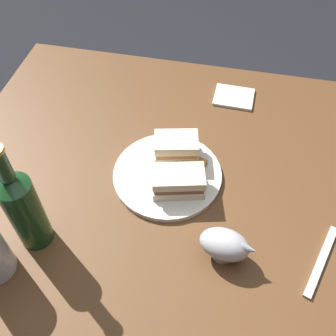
{
  "coord_description": "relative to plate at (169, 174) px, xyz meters",
  "views": [
    {
      "loc": [
        0.12,
        -0.57,
        1.46
      ],
      "look_at": [
        0.0,
        0.0,
        0.74
      ],
      "focal_mm": 42.48,
      "sensor_mm": 36.0,
      "label": 1
    }
  ],
  "objects": [
    {
      "name": "ground_plane",
      "position": [
        -0.0,
        -0.0,
        -0.72
      ],
      "size": [
        6.0,
        6.0,
        0.0
      ],
      "primitive_type": "plane",
      "color": "black"
    },
    {
      "name": "dining_table",
      "position": [
        -0.0,
        -0.0,
        -0.36
      ],
      "size": [
        1.07,
        0.91,
        0.71
      ],
      "primitive_type": "cube",
      "color": "brown",
      "rests_on": "ground"
    },
    {
      "name": "plate",
      "position": [
        0.0,
        0.0,
        0.0
      ],
      "size": [
        0.26,
        0.26,
        0.01
      ],
      "primitive_type": "cylinder",
      "color": "silver",
      "rests_on": "dining_table"
    },
    {
      "name": "sandwich_half_left",
      "position": [
        0.03,
        -0.04,
        0.04
      ],
      "size": [
        0.13,
        0.09,
        0.06
      ],
      "color": "beige",
      "rests_on": "plate"
    },
    {
      "name": "sandwich_half_right",
      "position": [
        0.01,
        0.05,
        0.04
      ],
      "size": [
        0.12,
        0.09,
        0.06
      ],
      "color": "beige",
      "rests_on": "plate"
    },
    {
      "name": "potato_wedge_front",
      "position": [
        0.06,
        0.04,
        0.02
      ],
      "size": [
        0.06,
        0.04,
        0.02
      ],
      "primitive_type": "cube",
      "rotation": [
        0.0,
        0.0,
        5.97
      ],
      "color": "#AD702D",
      "rests_on": "plate"
    },
    {
      "name": "potato_wedge_middle",
      "position": [
        0.03,
        -0.02,
        0.02
      ],
      "size": [
        0.04,
        0.05,
        0.02
      ],
      "primitive_type": "cube",
      "rotation": [
        0.0,
        0.0,
        5.12
      ],
      "color": "#AD702D",
      "rests_on": "plate"
    },
    {
      "name": "potato_wedge_back",
      "position": [
        0.05,
        0.01,
        0.02
      ],
      "size": [
        0.05,
        0.02,
        0.02
      ],
      "primitive_type": "cube",
      "rotation": [
        0.0,
        0.0,
        3.27
      ],
      "color": "#B77F33",
      "rests_on": "plate"
    },
    {
      "name": "potato_wedge_left_edge",
      "position": [
        0.04,
        0.0,
        0.02
      ],
      "size": [
        0.04,
        0.04,
        0.02
      ],
      "primitive_type": "cube",
      "rotation": [
        0.0,
        0.0,
        2.31
      ],
      "color": "#B77F33",
      "rests_on": "plate"
    },
    {
      "name": "potato_wedge_right_edge",
      "position": [
        0.03,
        0.06,
        0.02
      ],
      "size": [
        0.04,
        0.03,
        0.02
      ],
      "primitive_type": "cube",
      "rotation": [
        0.0,
        0.0,
        3.55
      ],
      "color": "gold",
      "rests_on": "plate"
    },
    {
      "name": "gravy_boat",
      "position": [
        0.15,
        -0.18,
        0.04
      ],
      "size": [
        0.12,
        0.08,
        0.07
      ],
      "color": "#B7B7BC",
      "rests_on": "dining_table"
    },
    {
      "name": "cider_bottle",
      "position": [
        -0.24,
        -0.22,
        0.11
      ],
      "size": [
        0.07,
        0.07,
        0.28
      ],
      "color": "#19421E",
      "rests_on": "dining_table"
    },
    {
      "name": "napkin",
      "position": [
        0.12,
        0.31,
        -0.0
      ],
      "size": [
        0.11,
        0.09,
        0.01
      ],
      "primitive_type": "cube",
      "rotation": [
        0.0,
        0.0,
        -0.03
      ],
      "color": "silver",
      "rests_on": "dining_table"
    },
    {
      "name": "fork",
      "position": [
        0.35,
        -0.16,
        -0.0
      ],
      "size": [
        0.08,
        0.17,
        0.01
      ],
      "primitive_type": "cube",
      "rotation": [
        0.0,
        0.0,
        4.37
      ],
      "color": "silver",
      "rests_on": "dining_table"
    }
  ]
}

